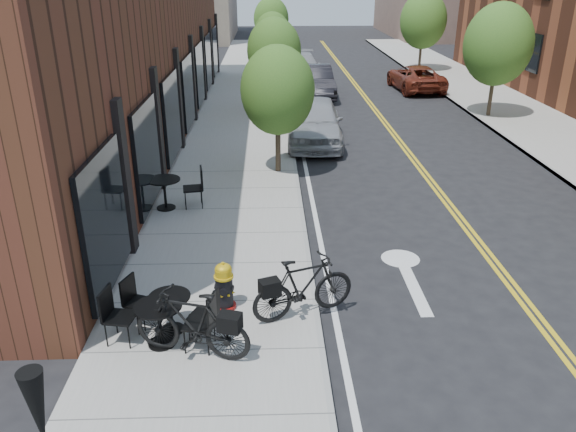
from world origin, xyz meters
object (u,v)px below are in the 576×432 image
object	(u,v)px
patio_umbrella	(40,422)
bicycle_left	(192,324)
fire_hydrant	(224,286)
parked_car_far	(415,78)
bistro_set_c	(165,189)
parked_car_c	(301,68)
bistro_set_a	(159,319)
parked_car_b	(315,81)
parked_car_a	(315,121)
bicycle_right	(304,287)
bistro_set_b	(170,308)

from	to	relation	value
patio_umbrella	bicycle_left	bearing A→B (deg)	71.04
bicycle_left	patio_umbrella	xyz separation A→B (m)	(-1.07, -3.10, 0.99)
fire_hydrant	patio_umbrella	xyz separation A→B (m)	(-1.48, -4.48, 1.13)
parked_car_far	fire_hydrant	bearing A→B (deg)	64.01
bistro_set_c	parked_car_c	bearing A→B (deg)	67.06
bistro_set_a	parked_car_c	bearing A→B (deg)	91.36
parked_car_b	parked_car_c	bearing A→B (deg)	94.74
fire_hydrant	bistro_set_a	bearing A→B (deg)	-119.62
parked_car_a	parked_car_c	size ratio (longest dim) A/B	0.89
patio_umbrella	parked_car_a	world-z (taller)	patio_umbrella
bistro_set_a	parked_car_c	xyz separation A→B (m)	(3.70, 24.53, 0.17)
bicycle_left	parked_car_far	size ratio (longest dim) A/B	0.42
fire_hydrant	bistro_set_a	xyz separation A→B (m)	(-0.98, -1.08, 0.05)
bicycle_right	patio_umbrella	size ratio (longest dim) A/B	0.88
parked_car_far	bistro_set_c	bearing A→B (deg)	53.34
bicycle_left	bicycle_right	size ratio (longest dim) A/B	1.01
patio_umbrella	bistro_set_a	bearing A→B (deg)	81.73
patio_umbrella	parked_car_b	xyz separation A→B (m)	(4.68, 23.89, -0.94)
bistro_set_c	parked_car_c	distance (m)	19.21
bicycle_left	patio_umbrella	world-z (taller)	patio_umbrella
bicycle_right	parked_car_a	world-z (taller)	parked_car_a
bicycle_left	parked_car_far	xyz separation A→B (m)	(9.05, 22.26, -0.06)
bicycle_left	parked_car_far	world-z (taller)	parked_car_far
bicycle_left	bicycle_right	world-z (taller)	bicycle_left
parked_car_b	bicycle_right	bearing A→B (deg)	-97.38
fire_hydrant	parked_car_c	distance (m)	23.61
fire_hydrant	bistro_set_a	size ratio (longest dim) A/B	0.51
parked_car_b	parked_car_far	distance (m)	5.63
bicycle_right	bistro_set_a	distance (m)	2.54
parked_car_far	bicycle_right	bearing A→B (deg)	67.70
patio_umbrella	parked_car_far	xyz separation A→B (m)	(10.12, 25.36, -1.05)
bicycle_right	parked_car_b	xyz separation A→B (m)	(1.77, 19.71, 0.06)
parked_car_a	parked_car_c	world-z (taller)	parked_car_a
fire_hydrant	bicycle_right	xyz separation A→B (m)	(1.43, -0.30, 0.14)
bicycle_left	patio_umbrella	distance (m)	3.42
bistro_set_b	bistro_set_c	world-z (taller)	bistro_set_c
bicycle_left	parked_car_c	world-z (taller)	parked_car_c
parked_car_c	parked_car_far	world-z (taller)	parked_car_c
parked_car_b	parked_car_far	xyz separation A→B (m)	(5.43, 1.48, -0.11)
bistro_set_a	bistro_set_c	bearing A→B (deg)	108.47
parked_car_b	bicycle_left	bearing A→B (deg)	-102.12
parked_car_a	parked_car_b	bearing A→B (deg)	88.63
bistro_set_b	parked_car_c	bearing A→B (deg)	102.62
bistro_set_b	bicycle_left	bearing A→B (deg)	-35.72
bistro_set_b	parked_car_far	distance (m)	23.57
bicycle_right	parked_car_c	bearing A→B (deg)	-24.10
bicycle_left	parked_car_b	size ratio (longest dim) A/B	0.43
bistro_set_b	patio_umbrella	world-z (taller)	patio_umbrella
bistro_set_b	patio_umbrella	size ratio (longest dim) A/B	0.77
parked_car_c	parked_car_far	size ratio (longest dim) A/B	1.14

